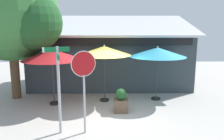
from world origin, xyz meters
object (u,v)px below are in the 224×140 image
shade_tree (14,15)px  patio_umbrella_teal_right (157,52)px  street_sign_post (58,82)px  stop_sign (84,76)px  sidewalk_planter (121,101)px  patio_umbrella_mustard_center (104,51)px  patio_umbrella_crimson_left (52,55)px

shade_tree → patio_umbrella_teal_right: bearing=-2.3°
street_sign_post → stop_sign: street_sign_post is taller
street_sign_post → sidewalk_planter: bearing=42.0°
stop_sign → sidewalk_planter: size_ratio=2.81×
stop_sign → patio_umbrella_mustard_center: stop_sign is taller
patio_umbrella_teal_right → shade_tree: 6.97m
patio_umbrella_mustard_center → shade_tree: shade_tree is taller
patio_umbrella_mustard_center → shade_tree: bearing=174.0°
street_sign_post → stop_sign: size_ratio=1.05×
patio_umbrella_teal_right → stop_sign: bearing=-131.6°
patio_umbrella_mustard_center → shade_tree: (-4.22, 0.45, 1.65)m
patio_umbrella_mustard_center → patio_umbrella_teal_right: size_ratio=1.01×
street_sign_post → patio_umbrella_crimson_left: street_sign_post is taller
patio_umbrella_mustard_center → shade_tree: size_ratio=0.42×
stop_sign → patio_umbrella_crimson_left: 3.39m
patio_umbrella_teal_right → street_sign_post: bearing=-138.3°
patio_umbrella_crimson_left → patio_umbrella_teal_right: patio_umbrella_teal_right is taller
street_sign_post → patio_umbrella_teal_right: bearing=41.7°
street_sign_post → patio_umbrella_teal_right: street_sign_post is taller
street_sign_post → patio_umbrella_mustard_center: size_ratio=1.08×
stop_sign → patio_umbrella_mustard_center: 3.43m
stop_sign → patio_umbrella_crimson_left: bearing=120.4°
shade_tree → stop_sign: bearing=-46.4°
patio_umbrella_crimson_left → sidewalk_planter: 3.68m
patio_umbrella_crimson_left → patio_umbrella_mustard_center: 2.36m
patio_umbrella_teal_right → shade_tree: bearing=177.7°
patio_umbrella_crimson_left → stop_sign: bearing=-59.6°
sidewalk_planter → patio_umbrella_teal_right: bearing=41.3°
patio_umbrella_crimson_left → patio_umbrella_teal_right: size_ratio=1.00×
street_sign_post → patio_umbrella_crimson_left: bearing=106.8°
patio_umbrella_mustard_center → sidewalk_planter: (0.72, -1.42, -1.97)m
sidewalk_planter → stop_sign: bearing=-124.3°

